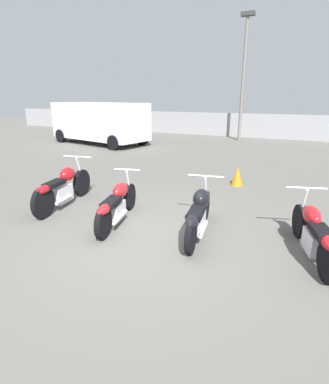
{
  "coord_description": "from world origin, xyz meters",
  "views": [
    {
      "loc": [
        2.36,
        -4.22,
        2.41
      ],
      "look_at": [
        0.0,
        0.75,
        0.65
      ],
      "focal_mm": 28.0,
      "sensor_mm": 36.0,
      "label": 1
    }
  ],
  "objects_px": {
    "light_pole_left": "(244,67)",
    "motorcycle_slot_3": "(314,234)",
    "motorcycle_slot_2": "(199,213)",
    "traffic_cone_near": "(237,176)",
    "motorcycle_slot_0": "(63,188)",
    "parked_van": "(99,121)",
    "motorcycle_slot_1": "(117,204)"
  },
  "relations": [
    {
      "from": "motorcycle_slot_2",
      "to": "traffic_cone_near",
      "type": "relative_size",
      "value": 3.7
    },
    {
      "from": "traffic_cone_near",
      "to": "motorcycle_slot_3",
      "type": "bearing_deg",
      "value": -61.13
    },
    {
      "from": "parked_van",
      "to": "traffic_cone_near",
      "type": "xyz_separation_m",
      "value": [
        8.34,
        -4.8,
        -0.9
      ]
    },
    {
      "from": "parked_van",
      "to": "light_pole_left",
      "type": "bearing_deg",
      "value": -43.07
    },
    {
      "from": "motorcycle_slot_1",
      "to": "motorcycle_slot_2",
      "type": "xyz_separation_m",
      "value": [
        1.63,
        0.17,
        0.02
      ]
    },
    {
      "from": "light_pole_left",
      "to": "motorcycle_slot_1",
      "type": "distance_m",
      "value": 13.43
    },
    {
      "from": "light_pole_left",
      "to": "motorcycle_slot_0",
      "type": "xyz_separation_m",
      "value": [
        -1.28,
        -12.67,
        -3.49
      ]
    },
    {
      "from": "motorcycle_slot_2",
      "to": "motorcycle_slot_3",
      "type": "bearing_deg",
      "value": -8.57
    },
    {
      "from": "motorcycle_slot_1",
      "to": "parked_van",
      "type": "height_order",
      "value": "parked_van"
    },
    {
      "from": "motorcycle_slot_0",
      "to": "parked_van",
      "type": "bearing_deg",
      "value": 111.58
    },
    {
      "from": "light_pole_left",
      "to": "motorcycle_slot_1",
      "type": "xyz_separation_m",
      "value": [
        0.37,
        -12.95,
        -3.53
      ]
    },
    {
      "from": "light_pole_left",
      "to": "motorcycle_slot_3",
      "type": "bearing_deg",
      "value": -73.19
    },
    {
      "from": "light_pole_left",
      "to": "motorcycle_slot_3",
      "type": "relative_size",
      "value": 3.43
    },
    {
      "from": "light_pole_left",
      "to": "motorcycle_slot_0",
      "type": "bearing_deg",
      "value": -95.79
    },
    {
      "from": "motorcycle_slot_0",
      "to": "parked_van",
      "type": "height_order",
      "value": "parked_van"
    },
    {
      "from": "motorcycle_slot_2",
      "to": "traffic_cone_near",
      "type": "height_order",
      "value": "motorcycle_slot_2"
    },
    {
      "from": "motorcycle_slot_0",
      "to": "motorcycle_slot_2",
      "type": "bearing_deg",
      "value": -12.4
    },
    {
      "from": "light_pole_left",
      "to": "motorcycle_slot_2",
      "type": "bearing_deg",
      "value": -81.12
    },
    {
      "from": "motorcycle_slot_3",
      "to": "parked_van",
      "type": "relative_size",
      "value": 0.34
    },
    {
      "from": "light_pole_left",
      "to": "motorcycle_slot_0",
      "type": "relative_size",
      "value": 2.98
    },
    {
      "from": "motorcycle_slot_0",
      "to": "motorcycle_slot_3",
      "type": "relative_size",
      "value": 1.15
    },
    {
      "from": "traffic_cone_near",
      "to": "motorcycle_slot_2",
      "type": "bearing_deg",
      "value": -88.89
    },
    {
      "from": "motorcycle_slot_1",
      "to": "traffic_cone_near",
      "type": "distance_m",
      "value": 4.0
    },
    {
      "from": "motorcycle_slot_0",
      "to": "traffic_cone_near",
      "type": "distance_m",
      "value": 4.68
    },
    {
      "from": "light_pole_left",
      "to": "motorcycle_slot_3",
      "type": "height_order",
      "value": "light_pole_left"
    },
    {
      "from": "motorcycle_slot_0",
      "to": "parked_van",
      "type": "xyz_separation_m",
      "value": [
        -5.13,
        8.2,
        0.73
      ]
    },
    {
      "from": "motorcycle_slot_1",
      "to": "motorcycle_slot_2",
      "type": "bearing_deg",
      "value": -7.5
    },
    {
      "from": "motorcycle_slot_2",
      "to": "parked_van",
      "type": "xyz_separation_m",
      "value": [
        -8.41,
        8.31,
        0.76
      ]
    },
    {
      "from": "motorcycle_slot_1",
      "to": "parked_van",
      "type": "distance_m",
      "value": 10.88
    },
    {
      "from": "motorcycle_slot_0",
      "to": "motorcycle_slot_3",
      "type": "distance_m",
      "value": 5.14
    },
    {
      "from": "motorcycle_slot_2",
      "to": "motorcycle_slot_3",
      "type": "distance_m",
      "value": 1.86
    },
    {
      "from": "motorcycle_slot_1",
      "to": "motorcycle_slot_3",
      "type": "distance_m",
      "value": 3.5
    }
  ]
}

